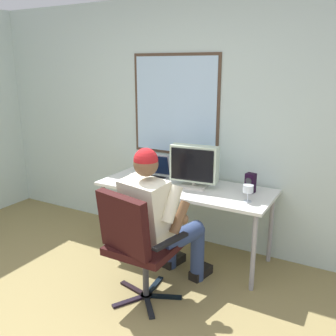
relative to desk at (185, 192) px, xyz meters
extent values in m
cube|color=silver|center=(-0.12, 0.40, 0.59)|extent=(5.24, 0.06, 2.50)
cube|color=#4C3828|center=(-0.30, 0.36, 0.78)|extent=(0.98, 0.01, 1.03)
cube|color=silver|center=(-0.30, 0.36, 0.78)|extent=(0.92, 0.02, 0.97)
cylinder|color=gray|center=(-0.78, -0.28, -0.32)|extent=(0.04, 0.04, 0.70)
cylinder|color=gray|center=(0.78, -0.28, -0.32)|extent=(0.04, 0.04, 0.70)
cylinder|color=gray|center=(-0.78, 0.28, -0.32)|extent=(0.04, 0.04, 0.70)
cylinder|color=gray|center=(0.78, 0.28, -0.32)|extent=(0.04, 0.04, 0.70)
cube|color=silver|center=(0.00, 0.00, 0.05)|extent=(1.68, 0.68, 0.03)
cube|color=black|center=(-0.09, -0.77, -0.65)|extent=(0.30, 0.11, 0.02)
cube|color=black|center=(-0.02, -0.93, -0.65)|extent=(0.19, 0.28, 0.02)
cube|color=black|center=(0.15, -0.91, -0.65)|extent=(0.23, 0.25, 0.02)
cube|color=black|center=(0.19, -0.74, -0.65)|extent=(0.29, 0.16, 0.02)
cube|color=black|center=(0.04, -0.65, -0.65)|extent=(0.07, 0.30, 0.02)
cylinder|color=black|center=(0.05, -0.80, -0.65)|extent=(0.10, 0.10, 0.02)
cylinder|color=#3F3F44|center=(0.05, -0.80, -0.43)|extent=(0.05, 0.05, 0.42)
cube|color=black|center=(0.05, -0.80, -0.20)|extent=(0.50, 0.50, 0.06)
cube|color=black|center=(0.00, -1.01, 0.06)|extent=(0.49, 0.21, 0.46)
cube|color=black|center=(0.32, -0.86, -0.07)|extent=(0.12, 0.35, 0.02)
cube|color=black|center=(-0.21, -0.74, -0.07)|extent=(0.12, 0.35, 0.02)
cylinder|color=navy|center=(0.26, -0.58, -0.17)|extent=(0.25, 0.48, 0.15)
cylinder|color=navy|center=(0.31, -0.36, -0.42)|extent=(0.12, 0.12, 0.49)
cube|color=black|center=(0.32, -0.30, -0.62)|extent=(0.15, 0.26, 0.08)
cylinder|color=navy|center=(-0.05, -0.51, -0.17)|extent=(0.25, 0.48, 0.15)
cylinder|color=navy|center=(0.00, -0.29, -0.42)|extent=(0.12, 0.12, 0.49)
cube|color=black|center=(0.01, -0.23, -0.62)|extent=(0.15, 0.26, 0.08)
cube|color=beige|center=(0.05, -0.77, 0.08)|extent=(0.43, 0.36, 0.53)
sphere|color=brown|center=(0.05, -0.77, 0.46)|extent=(0.19, 0.19, 0.19)
sphere|color=red|center=(0.05, -0.77, 0.49)|extent=(0.19, 0.19, 0.19)
cylinder|color=beige|center=(0.28, -0.77, 0.18)|extent=(0.13, 0.21, 0.29)
cylinder|color=brown|center=(0.30, -0.68, 0.05)|extent=(0.12, 0.22, 0.26)
sphere|color=brown|center=(0.31, -0.64, 0.02)|extent=(0.09, 0.09, 0.09)
cylinder|color=beige|center=(-0.15, -0.67, 0.18)|extent=(0.13, 0.20, 0.29)
cylinder|color=brown|center=(-0.12, -0.53, 0.14)|extent=(0.10, 0.12, 0.27)
sphere|color=brown|center=(-0.10, -0.45, 0.20)|extent=(0.09, 0.09, 0.09)
cube|color=beige|center=(0.08, 0.02, 0.07)|extent=(0.27, 0.23, 0.02)
cylinder|color=beige|center=(0.08, 0.02, 0.10)|extent=(0.04, 0.04, 0.04)
cube|color=beige|center=(0.08, 0.02, 0.29)|extent=(0.46, 0.17, 0.34)
cube|color=black|center=(0.09, -0.04, 0.29)|extent=(0.41, 0.05, 0.30)
cube|color=gray|center=(-0.41, 0.00, 0.07)|extent=(0.34, 0.27, 0.02)
cube|color=black|center=(-0.41, 0.00, 0.08)|extent=(0.31, 0.24, 0.00)
cube|color=gray|center=(-0.42, 0.15, 0.19)|extent=(0.33, 0.11, 0.22)
cube|color=#0F1933|center=(-0.42, 0.14, 0.18)|extent=(0.30, 0.09, 0.20)
cylinder|color=silver|center=(0.66, -0.12, 0.06)|extent=(0.07, 0.07, 0.00)
cylinder|color=silver|center=(0.66, -0.12, 0.10)|extent=(0.01, 0.01, 0.08)
cylinder|color=silver|center=(0.66, -0.12, 0.18)|extent=(0.09, 0.09, 0.06)
cylinder|color=#620F0D|center=(0.66, -0.12, 0.15)|extent=(0.08, 0.08, 0.02)
cube|color=black|center=(0.60, 0.13, 0.15)|extent=(0.10, 0.09, 0.18)
cylinder|color=#333338|center=(0.59, 0.09, 0.18)|extent=(0.06, 0.02, 0.06)
camera|label=1|loc=(1.52, -3.05, 1.18)|focal=39.83mm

